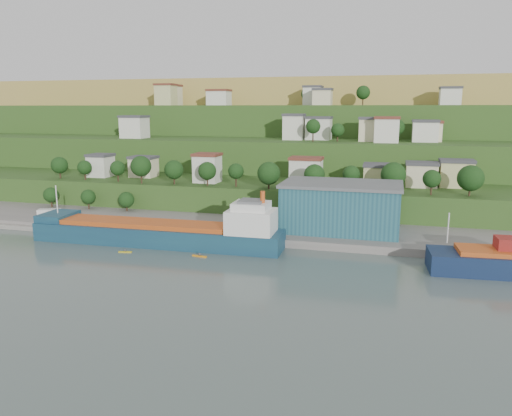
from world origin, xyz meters
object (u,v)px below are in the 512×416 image
(caravan, at_px, (49,214))
(cargo_ship_near, at_px, (164,234))
(kayak_orange, at_px, (199,256))
(warehouse, at_px, (341,206))

(caravan, bearing_deg, cargo_ship_near, -38.01)
(caravan, relative_size, kayak_orange, 1.75)
(cargo_ship_near, xyz_separation_m, kayak_orange, (12.45, -7.58, -2.40))
(warehouse, distance_m, caravan, 86.56)
(cargo_ship_near, distance_m, warehouse, 46.72)
(caravan, height_order, kayak_orange, caravan)
(cargo_ship_near, relative_size, caravan, 10.11)
(warehouse, bearing_deg, kayak_orange, -138.10)
(cargo_ship_near, bearing_deg, caravan, 162.18)
(cargo_ship_near, relative_size, warehouse, 2.09)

